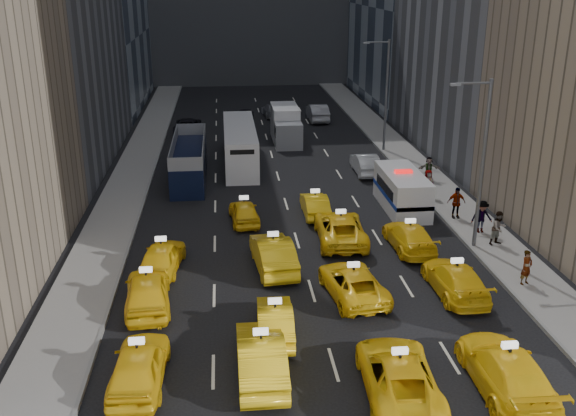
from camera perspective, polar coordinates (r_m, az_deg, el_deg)
The scene contains 36 objects.
ground at distance 23.26m, azimuth 4.92°, elevation -16.41°, with size 160.00×160.00×0.00m, color black.
sidewalk_west at distance 45.94m, azimuth -13.97°, elevation 2.10°, with size 3.00×90.00×0.15m, color gray.
sidewalk_east at distance 47.65m, azimuth 11.89°, elevation 2.91°, with size 3.00×90.00×0.15m, color gray.
curb_west at distance 45.75m, azimuth -12.17°, elevation 2.19°, with size 0.15×90.00×0.18m, color slate.
curb_east at distance 47.23m, azimuth 10.22°, elevation 2.89°, with size 0.15×90.00×0.18m, color slate.
streetlight_near at distance 34.17m, azimuth 16.76°, elevation 4.15°, with size 2.15×0.22×9.00m.
streetlight_far at distance 52.73m, azimuth 8.62°, elevation 10.18°, with size 2.15×0.22×9.00m.
taxi_4 at distance 23.94m, azimuth -13.12°, elevation -13.48°, with size 1.84×4.58×1.56m, color yellow.
taxi_5 at distance 23.81m, azimuth -2.41°, elevation -13.04°, with size 1.71×4.90×1.61m, color yellow.
taxi_6 at distance 23.29m, azimuth 9.78°, elevation -14.39°, with size 2.44×5.30×1.47m, color yellow.
taxi_7 at distance 24.30m, azimuth 18.83°, elevation -13.49°, with size 2.25×5.52×1.60m, color yellow.
taxi_8 at distance 28.82m, azimuth -12.38°, elevation -7.22°, with size 1.92×4.77×1.62m, color yellow.
taxi_9 at distance 26.24m, azimuth -1.16°, elevation -9.97°, with size 1.41×4.05×1.34m, color yellow.
taxi_10 at distance 29.33m, azimuth 5.78°, elevation -6.61°, with size 2.25×4.88×1.36m, color yellow.
taxi_11 at distance 30.37m, azimuth 14.65°, elevation -6.15°, with size 2.01×4.94×1.43m, color yellow.
taxi_12 at distance 32.16m, azimuth -11.13°, elevation -4.28°, with size 1.75×4.36×1.48m, color yellow.
taxi_13 at distance 31.76m, azimuth -1.32°, elevation -4.05°, with size 1.73×4.98×1.64m, color yellow.
taxi_14 at distance 35.10m, azimuth 4.68°, elevation -1.80°, with size 2.51×5.45×1.51m, color yellow.
taxi_15 at distance 34.63m, azimuth 10.74°, elevation -2.53°, with size 1.94×4.77×1.39m, color yellow.
taxi_16 at distance 37.71m, azimuth -3.91°, elevation -0.34°, with size 1.58×3.92×1.34m, color yellow.
taxi_17 at distance 38.81m, azimuth 2.41°, elevation 0.29°, with size 1.41×4.05×1.33m, color yellow.
nypd_van at distance 40.32m, azimuth 10.11°, elevation 1.47°, with size 2.72×6.02×2.51m.
double_decker at distance 46.18m, azimuth -8.77°, elevation 4.29°, with size 2.64×9.92×2.86m.
city_bus at distance 49.55m, azimuth -4.30°, elevation 5.60°, with size 3.51×11.50×2.92m.
box_truck at distance 56.02m, azimuth -0.20°, elevation 7.38°, with size 3.05×6.75×2.98m.
misc_car_0 at distance 47.38m, azimuth 6.90°, elevation 3.94°, with size 1.57×4.49×1.48m, color #B6BABF.
misc_car_1 at distance 59.96m, azimuth -8.92°, elevation 7.25°, with size 2.35×5.10×1.42m, color black.
misc_car_2 at distance 66.34m, azimuth -1.37°, elevation 8.69°, with size 1.91×4.70×1.36m, color gray.
misc_car_3 at distance 63.68m, azimuth -3.82°, elevation 8.20°, with size 1.70×4.23×1.44m, color black.
misc_car_4 at distance 64.53m, azimuth 2.63°, elevation 8.49°, with size 1.77×5.07×1.67m, color #96979D.
pedestrian_0 at distance 31.87m, azimuth 20.44°, elevation -4.97°, with size 0.61×0.40×1.69m, color gray.
pedestrian_1 at distance 35.93m, azimuth 18.22°, elevation -1.70°, with size 0.91×0.50×1.87m, color gray.
pedestrian_2 at distance 37.33m, azimuth 16.84°, elevation -0.74°, with size 1.20×0.50×1.86m, color gray.
pedestrian_3 at distance 39.16m, azimuth 14.72°, elevation 0.47°, with size 1.11×0.50×1.89m, color gray.
pedestrian_4 at distance 42.50m, azimuth 12.33°, elevation 2.15°, with size 0.88×0.48×1.79m, color gray.
pedestrian_5 at distance 46.06m, azimuth 12.40°, elevation 3.45°, with size 1.54×0.44×1.66m, color gray.
Camera 1 is at (-3.81, -18.32, 13.82)m, focal length 40.00 mm.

